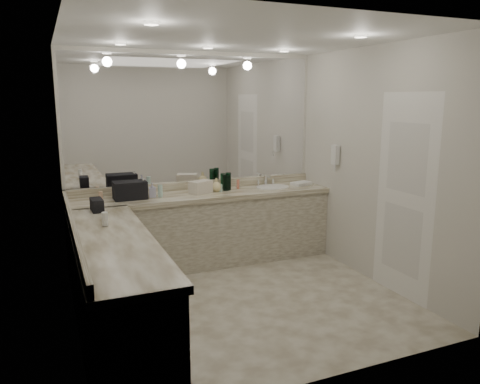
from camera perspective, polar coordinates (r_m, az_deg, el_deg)
name	(u,v)px	position (r m, az deg, el deg)	size (l,w,h in m)	color
floor	(242,300)	(4.93, 0.22, -13.03)	(3.20, 3.20, 0.00)	beige
ceiling	(242,36)	(4.53, 0.24, 18.50)	(3.20, 3.20, 0.00)	white
wall_back	(195,158)	(5.95, -5.48, 4.20)	(3.20, 0.02, 2.60)	beige
wall_left	(68,188)	(4.20, -20.28, 0.52)	(0.02, 3.00, 2.60)	beige
wall_right	(375,166)	(5.38, 16.12, 3.04)	(0.02, 3.00, 2.60)	beige
vanity_back_base	(204,231)	(5.84, -4.43, -4.73)	(3.20, 0.60, 0.84)	beige
vanity_back_top	(204,195)	(5.73, -4.46, -0.42)	(3.20, 0.64, 0.06)	beige
vanity_left_base	(115,293)	(4.19, -15.02, -11.81)	(0.60, 2.40, 0.84)	beige
vanity_left_top	(113,242)	(4.03, -15.21, -5.90)	(0.64, 2.42, 0.06)	beige
backsplash_back	(196,185)	(5.98, -5.36, 0.85)	(3.20, 0.04, 0.10)	beige
backsplash_left	(73,227)	(4.28, -19.69, -4.07)	(0.04, 3.00, 0.10)	beige
mirror_back	(195,120)	(5.89, -5.54, 8.77)	(3.12, 0.01, 1.55)	white
mirror_left	(65,131)	(4.14, -20.57, 6.99)	(0.01, 2.92, 1.55)	white
sink	(273,188)	(6.09, 4.00, 0.54)	(0.44, 0.44, 0.03)	white
faucet	(266,179)	(6.26, 3.14, 1.55)	(0.24, 0.16, 0.14)	silver
wall_phone	(335,155)	(5.90, 11.54, 4.46)	(0.06, 0.10, 0.24)	white
door	(404,197)	(5.04, 19.40, -0.59)	(0.02, 0.82, 2.10)	white
black_toiletry_bag	(130,190)	(5.50, -13.27, 0.24)	(0.37, 0.23, 0.21)	black
black_bag_spill	(97,205)	(5.02, -17.05, -1.47)	(0.11, 0.25, 0.13)	black
cream_cosmetic_case	(201,187)	(5.71, -4.82, 0.62)	(0.27, 0.16, 0.15)	beige
hand_towel	(301,183)	(6.29, 7.49, 1.05)	(0.25, 0.17, 0.04)	white
lotion_left	(105,220)	(4.39, -16.14, -3.27)	(0.05, 0.05, 0.13)	white
soap_bottle_a	(144,188)	(5.54, -11.65, 0.44)	(0.08, 0.08, 0.22)	silver
soap_bottle_b	(152,190)	(5.54, -10.64, 0.24)	(0.08, 0.08, 0.17)	silver
soap_bottle_c	(216,185)	(5.79, -2.91, 0.88)	(0.13, 0.13, 0.17)	beige
green_bottle_0	(226,183)	(5.84, -1.73, 1.16)	(0.07, 0.07, 0.20)	#0F4126
green_bottle_1	(228,181)	(5.89, -1.43, 1.32)	(0.07, 0.07, 0.22)	#0F4126
green_bottle_2	(223,181)	(5.95, -2.09, 1.33)	(0.06, 0.06, 0.20)	#0F4126
green_bottle_3	(228,182)	(5.88, -1.47, 1.18)	(0.07, 0.07, 0.20)	#0F4126
amenity_bottle_0	(238,184)	(5.96, -0.24, 0.96)	(0.04, 0.04, 0.12)	#E57F66
amenity_bottle_1	(220,188)	(5.80, -2.43, 0.50)	(0.05, 0.05, 0.09)	silver
amenity_bottle_2	(160,191)	(5.54, -9.69, 0.12)	(0.05, 0.05, 0.14)	silver
amenity_bottle_3	(101,195)	(5.59, -16.62, -0.38)	(0.05, 0.05, 0.09)	#E0B28C
amenity_bottle_4	(139,192)	(5.53, -12.25, 0.01)	(0.04, 0.04, 0.15)	silver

